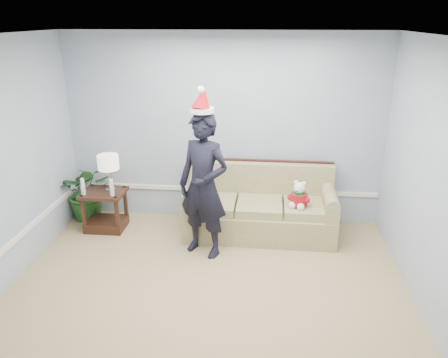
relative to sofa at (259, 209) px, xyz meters
name	(u,v)px	position (x,y,z in m)	size (l,w,h in m)	color
room_shell	(196,200)	(-0.55, -2.07, 1.01)	(4.54, 5.04, 2.74)	tan
wainscot_trim	(118,226)	(-1.72, -0.89, 0.11)	(4.49, 4.99, 0.06)	white
sofa	(259,209)	(0.00, 0.00, 0.00)	(2.05, 0.90, 0.96)	olive
side_table	(106,214)	(-2.18, -0.12, -0.12)	(0.59, 0.50, 0.57)	#381F14
table_lamp	(108,164)	(-2.09, -0.07, 0.63)	(0.29, 0.29, 0.52)	silver
candle_pair	(97,188)	(-2.21, -0.25, 0.34)	(0.46, 0.06, 0.23)	silver
houseplant	(88,191)	(-2.55, 0.21, 0.10)	(0.78, 0.68, 0.87)	#205821
man	(204,186)	(-0.69, -0.64, 0.58)	(0.67, 0.44, 1.83)	black
santa_hat	(202,100)	(-0.69, -0.63, 1.62)	(0.36, 0.39, 0.33)	white
teddy_bear	(299,197)	(0.51, -0.22, 0.29)	(0.29, 0.29, 0.37)	white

